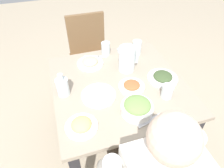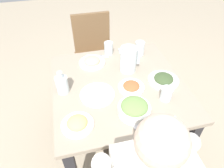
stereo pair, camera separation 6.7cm
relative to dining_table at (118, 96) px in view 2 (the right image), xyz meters
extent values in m
plane|color=tan|center=(0.00, 0.00, -0.60)|extent=(8.00, 8.00, 0.00)
cube|color=gray|center=(0.00, 0.00, 0.10)|extent=(0.90, 0.90, 0.03)
cube|color=#232328|center=(0.40, -0.40, -0.26)|extent=(0.06, 0.06, 0.69)
cube|color=#232328|center=(-0.40, 0.40, -0.26)|extent=(0.06, 0.06, 0.69)
cube|color=#232328|center=(0.40, 0.40, -0.26)|extent=(0.06, 0.06, 0.69)
cube|color=brown|center=(0.12, 0.88, -0.39)|extent=(0.04, 0.04, 0.42)
cube|color=brown|center=(-0.22, 0.88, -0.39)|extent=(0.04, 0.04, 0.42)
cube|color=brown|center=(0.12, 0.54, -0.39)|extent=(0.04, 0.04, 0.42)
cube|color=brown|center=(-0.22, 0.54, -0.39)|extent=(0.04, 0.04, 0.42)
cube|color=brown|center=(-0.05, 0.71, -0.17)|extent=(0.40, 0.40, 0.03)
cube|color=brown|center=(-0.05, 0.89, 0.06)|extent=(0.38, 0.04, 0.42)
sphere|color=beige|center=(-0.04, -0.68, 0.47)|extent=(0.19, 0.19, 0.19)
cylinder|color=#473D33|center=(-0.13, -0.30, -0.38)|extent=(0.10, 0.10, 0.45)
cylinder|color=silver|center=(-0.24, -0.54, 0.12)|extent=(0.08, 0.23, 0.37)
cylinder|color=#473D33|center=(0.04, -0.30, -0.38)|extent=(0.10, 0.10, 0.45)
cylinder|color=silver|center=(0.16, -0.54, 0.12)|extent=(0.08, 0.23, 0.37)
cylinder|color=silver|center=(0.11, 0.13, 0.21)|extent=(0.12, 0.12, 0.19)
cube|color=silver|center=(0.18, 0.13, 0.22)|extent=(0.02, 0.02, 0.11)
cube|color=silver|center=(0.05, 0.13, 0.30)|extent=(0.04, 0.03, 0.02)
cylinder|color=white|center=(0.02, -0.27, 0.15)|extent=(0.19, 0.19, 0.05)
ellipsoid|color=#759951|center=(0.02, -0.27, 0.18)|extent=(0.16, 0.16, 0.06)
cylinder|color=white|center=(-0.16, -0.08, 0.13)|extent=(0.23, 0.23, 0.01)
ellipsoid|color=white|center=(-0.16, -0.08, 0.15)|extent=(0.14, 0.14, 0.06)
cylinder|color=white|center=(0.31, -0.05, 0.13)|extent=(0.22, 0.22, 0.01)
ellipsoid|color=#3D512D|center=(0.31, -0.05, 0.14)|extent=(0.13, 0.13, 0.05)
cylinder|color=white|center=(-0.14, 0.28, 0.13)|extent=(0.20, 0.20, 0.01)
ellipsoid|color=#B7AD89|center=(-0.14, 0.28, 0.14)|extent=(0.13, 0.13, 0.05)
cylinder|color=white|center=(-0.32, -0.29, 0.13)|extent=(0.19, 0.19, 0.01)
ellipsoid|color=#E0C670|center=(-0.32, -0.29, 0.15)|extent=(0.11, 0.11, 0.05)
cylinder|color=white|center=(0.07, -0.06, 0.13)|extent=(0.18, 0.18, 0.01)
ellipsoid|color=#CC5B33|center=(0.07, -0.06, 0.14)|extent=(0.11, 0.11, 0.03)
cylinder|color=silver|center=(0.26, 0.31, 0.18)|extent=(0.07, 0.07, 0.11)
cylinder|color=silver|center=(0.25, -0.21, 0.16)|extent=(0.07, 0.07, 0.09)
cylinder|color=silver|center=(0.02, 0.39, 0.17)|extent=(0.07, 0.07, 0.10)
cylinder|color=silver|center=(-0.38, 0.01, 0.18)|extent=(0.08, 0.08, 0.12)
cylinder|color=gold|center=(-0.38, 0.01, 0.16)|extent=(0.07, 0.07, 0.07)
cylinder|color=silver|center=(-0.38, 0.01, 0.26)|extent=(0.03, 0.03, 0.04)
cylinder|color=white|center=(0.14, 0.33, 0.14)|extent=(0.03, 0.03, 0.04)
cylinder|color=#B2B2B7|center=(0.14, 0.33, 0.17)|extent=(0.03, 0.03, 0.01)
cube|color=silver|center=(0.17, -0.38, 0.12)|extent=(0.17, 0.05, 0.01)
cube|color=silver|center=(-0.14, 0.34, 0.12)|extent=(0.19, 0.04, 0.01)
cube|color=silver|center=(0.07, -0.36, 0.12)|extent=(0.17, 0.06, 0.01)
cube|color=silver|center=(-0.08, 0.36, 0.12)|extent=(0.18, 0.08, 0.01)
camera|label=1|loc=(-0.36, -0.98, 1.06)|focal=32.12mm
camera|label=2|loc=(-0.29, -1.00, 1.06)|focal=32.12mm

